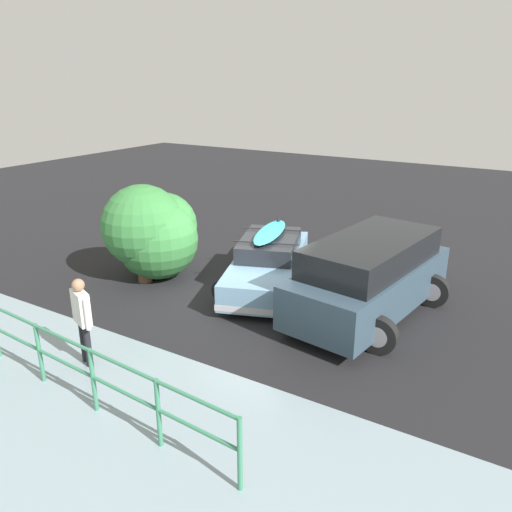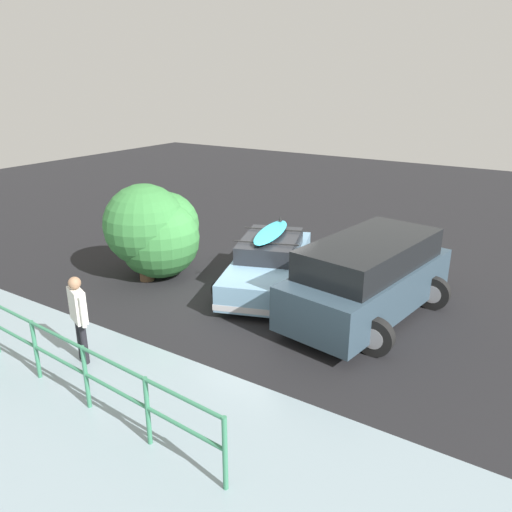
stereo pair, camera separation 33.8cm
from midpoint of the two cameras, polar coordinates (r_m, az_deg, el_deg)
ground_plane at (r=12.75m, az=0.24°, el=-3.57°), size 44.00×44.00×0.02m
parking_stripe at (r=12.34m, az=7.79°, el=-4.55°), size 0.12×3.99×0.00m
sedan_car at (r=12.75m, az=2.26°, el=-0.70°), size 3.04×4.74×1.50m
suv_car at (r=11.18m, az=13.65°, el=-2.38°), size 3.01×4.88×1.80m
person_bystander at (r=9.62m, az=-18.70°, el=-6.04°), size 0.62×0.36×1.70m
railing_fence at (r=9.50m, az=-23.07°, el=-8.93°), size 8.65×0.64×1.11m
bush_near_left at (r=13.36m, az=-10.86°, el=2.76°), size 2.41×2.59×2.50m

